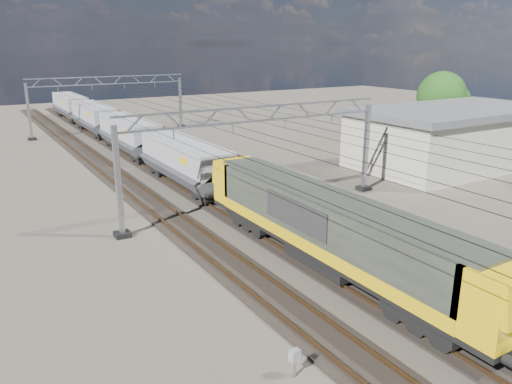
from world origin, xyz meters
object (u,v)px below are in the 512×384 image
trackside_cabinet (295,357)px  tree_far (445,98)px  hopper_wagon_third (94,116)px  catenary_gantry_far (110,102)px  catenary_gantry_mid (260,154)px  industrial_shed (452,137)px  locomotive (329,226)px  hopper_wagon_lead (185,160)px  hopper_wagon_fourth (70,105)px  hopper_wagon_mid (129,133)px

trackside_cabinet → tree_far: bearing=30.1°
hopper_wagon_third → catenary_gantry_far: bearing=-9.5°
catenary_gantry_far → hopper_wagon_third: bearing=170.5°
catenary_gantry_mid → industrial_shed: (22.00, 2.00, -1.18)m
locomotive → hopper_wagon_third: 46.10m
tree_far → hopper_wagon_lead: bearing=-176.7°
catenary_gantry_mid → catenary_gantry_far: (0.00, 36.00, 0.00)m
tree_far → hopper_wagon_fourth: bearing=128.4°
catenary_gantry_far → tree_far: bearing=-40.8°
trackside_cabinet → industrial_shed: industrial_shed is taller
catenary_gantry_far → trackside_cabinet: 52.57m
hopper_wagon_fourth → catenary_gantry_far: bearing=-82.2°
catenary_gantry_mid → hopper_wagon_third: bearing=93.2°
locomotive → catenary_gantry_far: bearing=87.5°
hopper_wagon_fourth → tree_far: tree_far is taller
hopper_wagon_mid → hopper_wagon_third: 14.20m
hopper_wagon_third → industrial_shed: size_ratio=0.70×
hopper_wagon_lead → trackside_cabinet: size_ratio=12.37×
hopper_wagon_third → trackside_cabinet: hopper_wagon_third is taller
hopper_wagon_fourth → industrial_shed: industrial_shed is taller
hopper_wagon_lead → hopper_wagon_third: (0.00, 28.40, 0.00)m
hopper_wagon_fourth → hopper_wagon_lead: bearing=-90.0°
catenary_gantry_mid → hopper_wagon_fourth: catenary_gantry_mid is taller
hopper_wagon_third → tree_far: tree_far is taller
hopper_wagon_mid → catenary_gantry_far: bearing=81.8°
catenary_gantry_mid → catenary_gantry_far: same height
hopper_wagon_mid → industrial_shed: (24.00, -20.13, 0.49)m
hopper_wagon_lead → hopper_wagon_fourth: 42.60m
hopper_wagon_third → industrial_shed: 41.89m
catenary_gantry_mid → hopper_wagon_fourth: (-2.00, 50.53, -1.67)m
hopper_wagon_third → hopper_wagon_mid: bearing=-90.0°
hopper_wagon_lead → catenary_gantry_mid: bearing=-75.9°
hopper_wagon_third → hopper_wagon_fourth: (0.00, 14.20, 0.00)m
catenary_gantry_mid → hopper_wagon_mid: catenary_gantry_mid is taller
hopper_wagon_mid → hopper_wagon_fourth: (0.00, 28.40, 0.00)m
hopper_wagon_fourth → locomotive: bearing=-90.0°
catenary_gantry_far → hopper_wagon_mid: (-2.00, -13.87, -1.67)m
hopper_wagon_mid → hopper_wagon_third: bearing=90.0°
catenary_gantry_far → tree_far: tree_far is taller
locomotive → tree_far: (32.32, 19.55, 2.82)m
locomotive → hopper_wagon_third: locomotive is taller
catenary_gantry_far → hopper_wagon_third: (-2.00, 0.33, -1.67)m
hopper_wagon_fourth → catenary_gantry_mid: bearing=-87.7°
hopper_wagon_third → hopper_wagon_fourth: same height
catenary_gantry_mid → hopper_wagon_third: catenary_gantry_mid is taller
catenary_gantry_mid → catenary_gantry_far: 36.00m
hopper_wagon_third → trackside_cabinet: bearing=-96.9°
tree_far → industrial_shed: bearing=-136.9°
locomotive → industrial_shed: bearing=26.1°
trackside_cabinet → hopper_wagon_mid: bearing=77.1°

